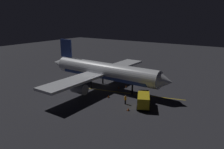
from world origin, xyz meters
TOP-DOWN VIEW (x-y plane):
  - ground_plane at (0.00, 0.00)m, footprint 180.00×180.00m
  - apron_guide_stripe at (0.84, 4.00)m, footprint 7.32×27.85m
  - airliner at (-0.01, -0.56)m, footprint 32.79×33.21m
  - baggage_truck at (4.52, 12.11)m, footprint 6.58×4.58m
  - catering_truck at (-10.48, -2.69)m, footprint 5.77×5.22m
  - ground_crew_worker at (5.70, 8.92)m, footprint 0.40×0.40m
  - traffic_cone_near_left at (-1.39, 2.97)m, footprint 0.50×0.50m
  - traffic_cone_near_right at (-2.93, 4.01)m, footprint 0.50×0.50m
  - traffic_cone_under_wing at (4.70, 4.34)m, footprint 0.50×0.50m
  - traffic_cone_far at (7.96, 10.86)m, footprint 0.50×0.50m

SIDE VIEW (x-z plane):
  - ground_plane at x=0.00m, z-range -0.20..0.00m
  - apron_guide_stripe at x=0.84m, z-range 0.00..0.01m
  - traffic_cone_near_left at x=-1.39m, z-range -0.03..0.52m
  - traffic_cone_near_right at x=-2.93m, z-range -0.03..0.52m
  - traffic_cone_under_wing at x=4.70m, z-range -0.03..0.52m
  - traffic_cone_far at x=7.96m, z-range -0.03..0.52m
  - ground_crew_worker at x=5.70m, z-range 0.02..1.76m
  - baggage_truck at x=4.52m, z-range 0.05..2.41m
  - catering_truck at x=-10.48m, z-range 0.02..2.55m
  - airliner at x=-0.01m, z-range -1.38..9.14m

